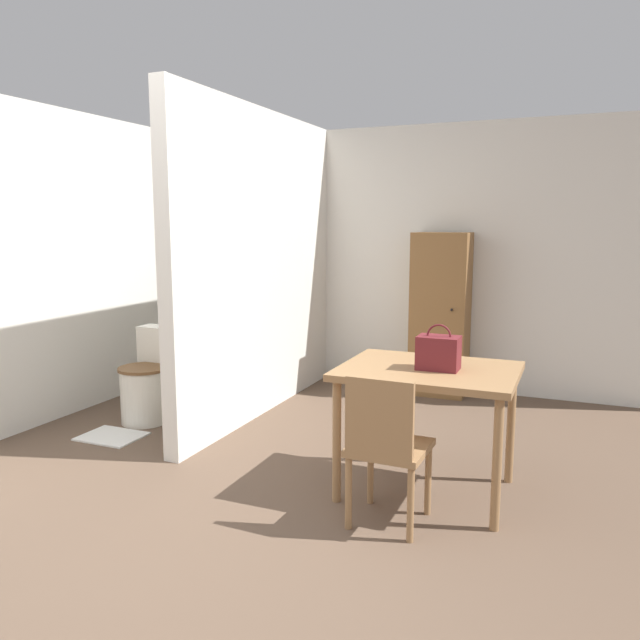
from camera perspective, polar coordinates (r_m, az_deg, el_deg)
ground_plane at (r=3.13m, az=-16.16°, el=-22.01°), size 16.00×16.00×0.00m
wall_back at (r=6.21m, az=6.49°, el=5.67°), size 5.30×0.12×2.50m
wall_left at (r=5.62m, az=-22.08°, el=4.75°), size 0.12×4.83×2.50m
partition_wall at (r=5.22m, az=-5.47°, el=5.09°), size 0.12×2.61×2.50m
dining_table at (r=3.71m, az=9.88°, el=-5.67°), size 1.01×0.79×0.76m
wooden_chair at (r=3.31m, az=6.06°, el=-11.24°), size 0.41×0.41×0.83m
toilet at (r=5.25m, az=-15.38°, el=-5.45°), size 0.39×0.54×0.74m
handbag at (r=3.63m, az=10.78°, el=-2.92°), size 0.24×0.16×0.26m
wooden_cabinet at (r=5.87m, az=10.94°, el=0.50°), size 0.51×0.39×1.51m
bath_mat at (r=5.01m, az=-18.50°, el=-10.05°), size 0.45×0.36×0.01m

